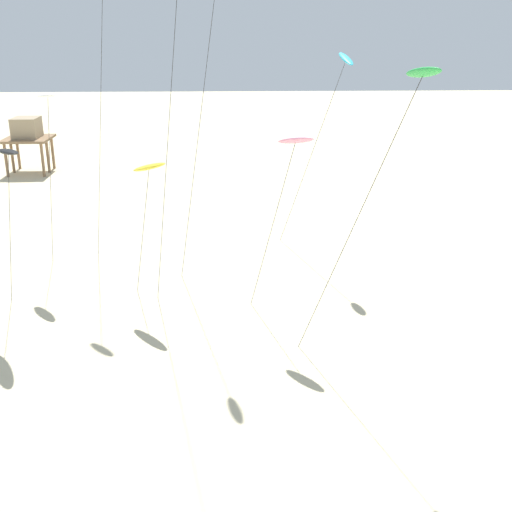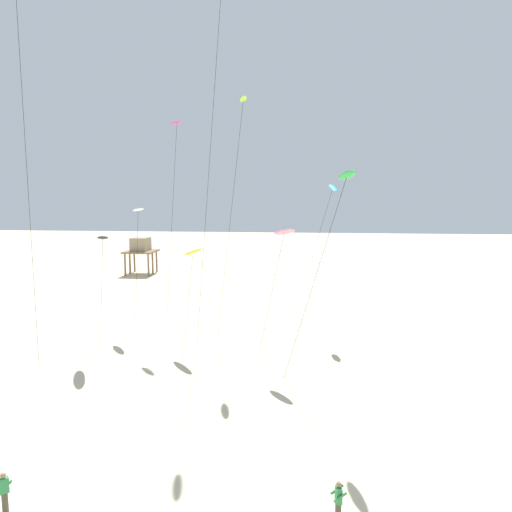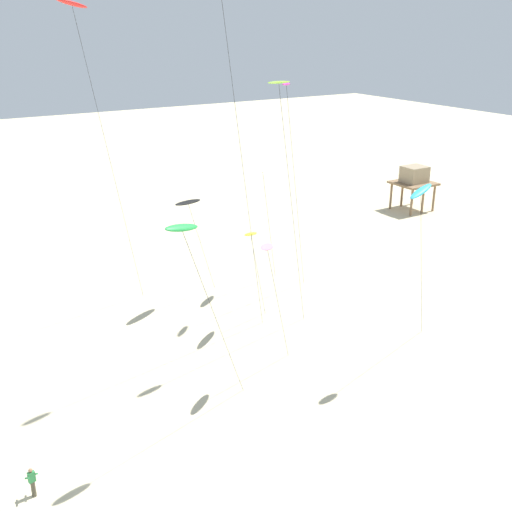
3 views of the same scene
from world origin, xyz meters
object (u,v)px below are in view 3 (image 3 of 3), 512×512
Objects in this scene: kite_pink at (267,248)px; kite_flyer_middle at (32,481)px; kite_white at (263,171)px; kite_red at (74,12)px; kite_lime at (280,94)px; kite_cyan at (421,194)px; stilt_house at (414,178)px; kite_green at (183,231)px; kite_yellow at (251,235)px; kite_magenta at (287,93)px; kite_black at (188,203)px.

kite_pink is 17.65m from kite_flyer_middle.
kite_white is 0.46× the size of kite_red.
kite_cyan is at bearing 40.89° from kite_lime.
kite_flyer_middle is 0.30× the size of stilt_house.
kite_white is 21.96m from kite_green.
kite_red reaches higher than kite_lime.
kite_lime reaches higher than kite_pink.
kite_green is (17.34, -0.74, -9.99)m from kite_red.
kite_cyan reaches higher than kite_white.
kite_yellow is 1.46× the size of stilt_house.
kite_green is 7.85× the size of kite_flyer_middle.
kite_lime reaches higher than kite_magenta.
kite_pink is 43.13m from stilt_house.
kite_lime is 41.10m from stilt_house.
kite_green reaches higher than kite_cyan.
kite_red is at bearing -77.84° from stilt_house.
kite_black is at bearing -91.69° from kite_white.
kite_white is 0.82× the size of kite_green.
kite_magenta is at bearing -64.16° from stilt_house.
kite_black is at bearing -155.01° from kite_cyan.
kite_green reaches higher than kite_flyer_middle.
kite_yellow is (-6.95, 3.02, -1.72)m from kite_pink.
kite_red is at bearing -139.96° from kite_lime.
kite_white is 0.84× the size of kite_cyan.
kite_red is 1.26× the size of kite_lime.
kite_white reaches higher than kite_black.
kite_white is 6.97m from kite_black.
stilt_house is at bearing 120.95° from kite_lime.
kite_white is 13.07m from kite_lime.
kite_lime is at bearing 40.04° from kite_red.
kite_flyer_middle is (15.55, -23.03, -9.52)m from kite_white.
kite_red is 20.03m from kite_green.
kite_yellow is (2.32, -4.54, -9.55)m from kite_magenta.
kite_pink is at bearing -112.44° from kite_cyan.
kite_green is 51.23m from stilt_house.
kite_cyan is 39.08m from stilt_house.
kite_red reaches higher than stilt_house.
kite_red is at bearing -155.95° from kite_pink.
kite_white is 18.49m from kite_red.
kite_green is at bearing -2.46° from kite_red.
kite_red is 14.03× the size of kite_flyer_middle.
kite_pink is 1.21× the size of kite_yellow.
kite_red reaches higher than kite_cyan.
kite_cyan is (17.55, 14.92, -10.33)m from kite_red.
kite_red is 2.59× the size of kite_black.
kite_cyan is 0.98× the size of kite_green.
kite_flyer_middle is (9.67, -18.34, -6.60)m from kite_yellow.
kite_lime reaches higher than kite_cyan.
kite_green is (16.20, -14.67, 2.11)m from kite_white.
kite_green is 1.45× the size of kite_black.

